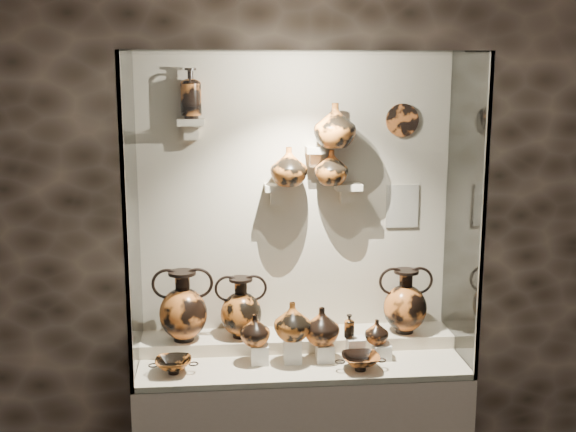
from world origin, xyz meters
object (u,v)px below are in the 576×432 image
(jug_c, at_px, (322,326))
(ovoid_vase_a, at_px, (289,166))
(jug_b, at_px, (292,321))
(amphora_mid, at_px, (241,307))
(kylix_right, at_px, (360,361))
(ovoid_vase_c, at_px, (331,167))
(ovoid_vase_b, at_px, (335,125))
(kylix_left, at_px, (173,364))
(amphora_left, at_px, (183,305))
(jug_a, at_px, (255,330))
(jug_e, at_px, (377,331))
(amphora_right, at_px, (405,301))
(lekythos_tall, at_px, (191,90))
(lekythos_small, at_px, (349,325))

(jug_c, xyz_separation_m, ovoid_vase_a, (-0.15, 0.23, 0.80))
(jug_b, bearing_deg, amphora_mid, 139.63)
(kylix_right, height_order, ovoid_vase_c, ovoid_vase_c)
(ovoid_vase_b, bearing_deg, kylix_left, 178.09)
(jug_b, bearing_deg, kylix_left, -172.46)
(kylix_left, bearing_deg, amphora_left, 91.03)
(kylix_left, bearing_deg, jug_a, 22.14)
(jug_e, relative_size, ovoid_vase_b, 0.56)
(amphora_right, height_order, ovoid_vase_c, ovoid_vase_c)
(jug_e, height_order, ovoid_vase_a, ovoid_vase_a)
(jug_e, relative_size, lekythos_tall, 0.44)
(kylix_left, height_order, ovoid_vase_b, ovoid_vase_b)
(amphora_left, relative_size, kylix_right, 1.55)
(jug_a, relative_size, kylix_right, 0.66)
(ovoid_vase_b, bearing_deg, lekythos_small, -100.12)
(amphora_mid, bearing_deg, kylix_left, -140.41)
(amphora_left, distance_m, ovoid_vase_a, 0.92)
(lekythos_small, relative_size, kylix_right, 0.59)
(lekythos_small, distance_m, ovoid_vase_b, 1.04)
(amphora_mid, relative_size, lekythos_tall, 1.14)
(amphora_right, distance_m, jug_e, 0.29)
(amphora_mid, distance_m, jug_a, 0.22)
(amphora_mid, bearing_deg, lekythos_tall, 162.06)
(amphora_mid, xyz_separation_m, kylix_right, (0.59, -0.34, -0.19))
(kylix_left, relative_size, kylix_right, 0.95)
(lekythos_tall, xyz_separation_m, ovoid_vase_c, (0.73, -0.03, -0.40))
(jug_b, height_order, ovoid_vase_b, ovoid_vase_b)
(amphora_mid, xyz_separation_m, jug_e, (0.70, -0.19, -0.09))
(lekythos_small, height_order, ovoid_vase_a, ovoid_vase_a)
(amphora_right, height_order, lekythos_small, amphora_right)
(amphora_mid, bearing_deg, ovoid_vase_b, 1.92)
(ovoid_vase_b, distance_m, ovoid_vase_c, 0.22)
(amphora_right, xyz_separation_m, jug_b, (-0.64, -0.21, -0.02))
(jug_a, bearing_deg, ovoid_vase_a, 73.30)
(amphora_left, relative_size, ovoid_vase_a, 1.88)
(jug_c, xyz_separation_m, kylix_right, (0.18, -0.15, -0.14))
(amphora_left, distance_m, ovoid_vase_b, 1.24)
(amphora_left, bearing_deg, kylix_left, -120.43)
(lekythos_tall, xyz_separation_m, ovoid_vase_b, (0.74, -0.05, -0.18))
(lekythos_small, bearing_deg, amphora_right, 6.02)
(ovoid_vase_a, bearing_deg, ovoid_vase_b, 7.45)
(amphora_mid, height_order, jug_a, amphora_mid)
(jug_a, distance_m, kylix_right, 0.56)
(amphora_mid, bearing_deg, jug_c, -25.71)
(jug_e, bearing_deg, amphora_left, 171.09)
(jug_e, xyz_separation_m, lekythos_small, (-0.15, -0.02, 0.05))
(amphora_mid, bearing_deg, jug_e, -15.97)
(lekythos_small, relative_size, lekythos_tall, 0.50)
(amphora_right, xyz_separation_m, jug_e, (-0.20, -0.18, -0.10))
(ovoid_vase_c, bearing_deg, amphora_left, -170.39)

